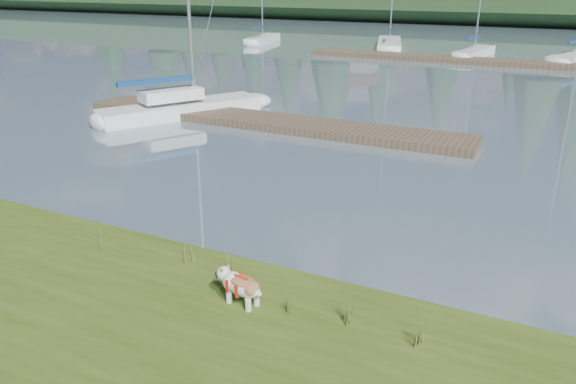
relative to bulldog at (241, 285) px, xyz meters
The scene contains 16 objects.
ground 32.99m from the bulldog, 93.50° to the left, with size 200.00×200.00×0.00m, color slate.
ridge 75.97m from the bulldog, 91.52° to the left, with size 200.00×20.00×5.00m, color black.
bulldog is the anchor object (origin of this frame).
sailboat_main 15.44m from the bulldog, 128.29° to the left, with size 5.11×7.43×11.19m.
dock_near 13.36m from the bulldog, 116.77° to the left, with size 16.00×2.00×0.30m, color #4C3D2C.
dock_far 32.92m from the bulldog, 90.02° to the left, with size 26.00×2.20×0.30m, color #4C3D2C.
sailboat_bg_0 43.24m from the bulldog, 118.09° to the left, with size 2.51×6.95×10.03m.
sailboat_bg_1 40.97m from the bulldog, 103.40° to the left, with size 4.22×9.12×13.29m.
sailboat_bg_2 36.81m from the bulldog, 93.11° to the left, with size 2.26×6.71×10.05m.
weed_0 1.83m from the bulldog, 155.22° to the left, with size 0.17×0.14×0.55m.
weed_1 0.99m from the bulldog, 132.84° to the left, with size 0.17×0.14×0.55m.
weed_2 1.84m from the bulldog, ahead, with size 0.17×0.14×0.69m.
weed_3 3.59m from the bulldog, behind, with size 0.17×0.14×0.50m.
weed_4 0.83m from the bulldog, ahead, with size 0.17×0.14×0.48m.
weed_5 2.96m from the bulldog, ahead, with size 0.17×0.14×0.72m.
mud_lip 2.49m from the bulldog, 146.76° to the left, with size 60.00×0.50×0.14m, color #33281C.
Camera 1 is at (6.26, -9.75, 5.40)m, focal length 35.00 mm.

